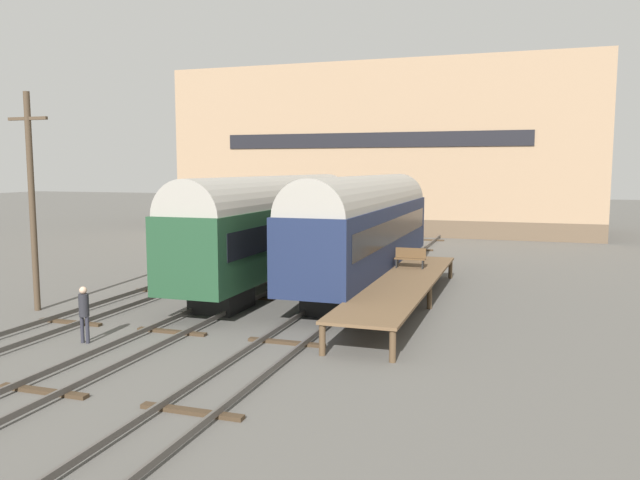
{
  "coord_description": "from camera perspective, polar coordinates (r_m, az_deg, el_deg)",
  "views": [
    {
      "loc": [
        11.32,
        -21.15,
        5.63
      ],
      "look_at": [
        2.1,
        6.83,
        2.2
      ],
      "focal_mm": 35.0,
      "sensor_mm": 36.0,
      "label": 1
    }
  ],
  "objects": [
    {
      "name": "warehouse_building",
      "position": [
        58.23,
        6.21,
        8.1
      ],
      "size": [
        36.28,
        13.41,
        14.32
      ],
      "color": "brown",
      "rests_on": "ground"
    },
    {
      "name": "track_right",
      "position": [
        22.98,
        -0.35,
        -7.17
      ],
      "size": [
        2.6,
        60.0,
        0.26
      ],
      "color": "#4C4742",
      "rests_on": "ground"
    },
    {
      "name": "utility_pole",
      "position": [
        26.74,
        -24.85,
        3.44
      ],
      "size": [
        1.8,
        0.24,
        8.52
      ],
      "color": "#473828",
      "rests_on": "ground"
    },
    {
      "name": "track_left",
      "position": [
        26.81,
        -17.74,
        -5.49
      ],
      "size": [
        2.6,
        60.0,
        0.26
      ],
      "color": "#4C4742",
      "rests_on": "ground"
    },
    {
      "name": "train_car_navy",
      "position": [
        29.48,
        4.2,
        1.51
      ],
      "size": [
        2.94,
        16.9,
        5.26
      ],
      "color": "black",
      "rests_on": "ground"
    },
    {
      "name": "train_car_green",
      "position": [
        29.83,
        -4.15,
        1.57
      ],
      "size": [
        2.87,
        17.11,
        5.24
      ],
      "color": "black",
      "rests_on": "ground"
    },
    {
      "name": "bench",
      "position": [
        28.8,
        8.26,
        -1.58
      ],
      "size": [
        1.4,
        0.4,
        0.91
      ],
      "color": "brown",
      "rests_on": "station_platform"
    },
    {
      "name": "station_platform",
      "position": [
        25.48,
        7.61,
        -3.93
      ],
      "size": [
        2.45,
        14.85,
        1.06
      ],
      "color": "brown",
      "rests_on": "ground"
    },
    {
      "name": "ground_plane",
      "position": [
        24.64,
        -9.73,
        -6.66
      ],
      "size": [
        200.0,
        200.0,
        0.0
      ],
      "primitive_type": "plane",
      "color": "#56544F"
    },
    {
      "name": "person_worker",
      "position": [
        21.47,
        -20.78,
        -5.91
      ],
      "size": [
        0.32,
        0.32,
        1.85
      ],
      "color": "#282833",
      "rests_on": "ground"
    },
    {
      "name": "track_middle",
      "position": [
        24.61,
        -9.73,
        -6.34
      ],
      "size": [
        2.6,
        60.0,
        0.26
      ],
      "color": "#4C4742",
      "rests_on": "ground"
    }
  ]
}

